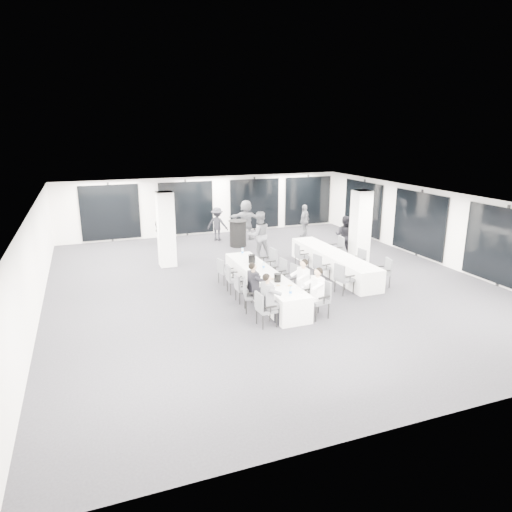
# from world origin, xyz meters

# --- Properties ---
(room) EXTENTS (14.04, 16.04, 2.84)m
(room) POSITION_xyz_m (0.89, 1.11, 1.39)
(room) COLOR #232328
(room) RESTS_ON ground
(column_left) EXTENTS (0.60, 0.60, 2.80)m
(column_left) POSITION_xyz_m (-2.80, 3.20, 1.40)
(column_left) COLOR white
(column_left) RESTS_ON floor
(column_right) EXTENTS (0.60, 0.60, 2.80)m
(column_right) POSITION_xyz_m (4.20, 1.00, 1.40)
(column_right) COLOR white
(column_right) RESTS_ON floor
(banquet_table_main) EXTENTS (0.90, 5.00, 0.75)m
(banquet_table_main) POSITION_xyz_m (-0.59, -1.08, 0.38)
(banquet_table_main) COLOR silver
(banquet_table_main) RESTS_ON floor
(banquet_table_side) EXTENTS (0.90, 5.00, 0.75)m
(banquet_table_side) POSITION_xyz_m (2.61, 0.21, 0.38)
(banquet_table_side) COLOR silver
(banquet_table_side) RESTS_ON floor
(cocktail_table) EXTENTS (0.83, 0.83, 1.15)m
(cocktail_table) POSITION_xyz_m (0.63, 5.06, 0.58)
(cocktail_table) COLOR black
(cocktail_table) RESTS_ON floor
(chair_main_left_near) EXTENTS (0.50, 0.55, 0.94)m
(chair_main_left_near) POSITION_xyz_m (-1.43, -3.23, 0.53)
(chair_main_left_near) COLOR #494B50
(chair_main_left_near) RESTS_ON floor
(chair_main_left_second) EXTENTS (0.59, 0.62, 0.96)m
(chair_main_left_second) POSITION_xyz_m (-1.43, -2.15, 0.55)
(chair_main_left_second) COLOR #494B50
(chair_main_left_second) RESTS_ON floor
(chair_main_left_mid) EXTENTS (0.44, 0.50, 0.87)m
(chair_main_left_mid) POSITION_xyz_m (-1.42, -1.37, 0.50)
(chair_main_left_mid) COLOR #494B50
(chair_main_left_mid) RESTS_ON floor
(chair_main_left_fourth) EXTENTS (0.48, 0.53, 0.91)m
(chair_main_left_fourth) POSITION_xyz_m (-1.42, -0.53, 0.52)
(chair_main_left_fourth) COLOR #494B50
(chair_main_left_fourth) RESTS_ON floor
(chair_main_left_far) EXTENTS (0.52, 0.55, 0.87)m
(chair_main_left_far) POSITION_xyz_m (-1.42, 0.39, 0.50)
(chair_main_left_far) COLOR #494B50
(chair_main_left_far) RESTS_ON floor
(chair_main_right_near) EXTENTS (0.61, 0.65, 1.04)m
(chair_main_right_near) POSITION_xyz_m (0.24, -3.20, 0.59)
(chair_main_right_near) COLOR #494B50
(chair_main_right_near) RESTS_ON floor
(chair_main_right_second) EXTENTS (0.56, 0.59, 0.93)m
(chair_main_right_second) POSITION_xyz_m (0.23, -2.34, 0.53)
(chair_main_right_second) COLOR #494B50
(chair_main_right_second) RESTS_ON floor
(chair_main_right_mid) EXTENTS (0.59, 0.62, 0.97)m
(chair_main_right_mid) POSITION_xyz_m (0.24, -1.38, 0.55)
(chair_main_right_mid) COLOR #494B50
(chair_main_right_mid) RESTS_ON floor
(chair_main_right_fourth) EXTENTS (0.51, 0.55, 0.91)m
(chair_main_right_fourth) POSITION_xyz_m (0.23, -0.47, 0.52)
(chair_main_right_fourth) COLOR #494B50
(chair_main_right_fourth) RESTS_ON floor
(chair_main_right_far) EXTENTS (0.55, 0.61, 1.04)m
(chair_main_right_far) POSITION_xyz_m (0.25, 0.46, 0.59)
(chair_main_right_far) COLOR #494B50
(chair_main_right_far) RESTS_ON floor
(chair_side_left_near) EXTENTS (0.56, 0.60, 0.97)m
(chair_side_left_near) POSITION_xyz_m (1.78, -1.82, 0.55)
(chair_side_left_near) COLOR #494B50
(chair_side_left_near) RESTS_ON floor
(chair_side_left_mid) EXTENTS (0.52, 0.56, 0.90)m
(chair_side_left_mid) POSITION_xyz_m (1.78, -0.36, 0.51)
(chair_side_left_mid) COLOR #494B50
(chair_side_left_mid) RESTS_ON floor
(chair_side_left_far) EXTENTS (0.49, 0.53, 0.89)m
(chair_side_left_far) POSITION_xyz_m (1.78, 1.18, 0.51)
(chair_side_left_far) COLOR #494B50
(chair_side_left_far) RESTS_ON floor
(chair_side_right_near) EXTENTS (0.56, 0.59, 0.94)m
(chair_side_right_near) POSITION_xyz_m (3.44, -1.68, 0.54)
(chair_side_right_near) COLOR #494B50
(chair_side_right_near) RESTS_ON floor
(chair_side_right_mid) EXTENTS (0.49, 0.53, 0.88)m
(chair_side_right_mid) POSITION_xyz_m (3.44, -0.18, 0.50)
(chair_side_right_mid) COLOR #494B50
(chair_side_right_mid) RESTS_ON floor
(chair_side_right_far) EXTENTS (0.58, 0.62, 1.01)m
(chair_side_right_far) POSITION_xyz_m (3.45, 1.33, 0.58)
(chair_side_right_far) COLOR #494B50
(chair_side_right_far) RESTS_ON floor
(seated_guest_a) EXTENTS (0.50, 0.38, 1.44)m
(seated_guest_a) POSITION_xyz_m (-1.26, -3.22, 0.81)
(seated_guest_a) COLOR slate
(seated_guest_a) RESTS_ON floor
(seated_guest_b) EXTENTS (0.50, 0.38, 1.44)m
(seated_guest_b) POSITION_xyz_m (-1.26, -2.17, 0.81)
(seated_guest_b) COLOR black
(seated_guest_b) RESTS_ON floor
(seated_guest_c) EXTENTS (0.50, 0.38, 1.44)m
(seated_guest_c) POSITION_xyz_m (0.07, -3.22, 0.81)
(seated_guest_c) COLOR white
(seated_guest_c) RESTS_ON floor
(seated_guest_d) EXTENTS (0.50, 0.38, 1.44)m
(seated_guest_d) POSITION_xyz_m (0.07, -2.35, 0.81)
(seated_guest_d) COLOR white
(seated_guest_d) RESTS_ON floor
(standing_guest_b) EXTENTS (1.07, 0.68, 2.15)m
(standing_guest_b) POSITION_xyz_m (0.81, 2.92, 1.08)
(standing_guest_b) COLOR slate
(standing_guest_b) RESTS_ON floor
(standing_guest_c) EXTENTS (1.25, 1.14, 1.75)m
(standing_guest_c) POSITION_xyz_m (0.10, 6.44, 0.87)
(standing_guest_c) COLOR black
(standing_guest_c) RESTS_ON floor
(standing_guest_d) EXTENTS (1.16, 1.10, 1.75)m
(standing_guest_d) POSITION_xyz_m (4.22, 5.72, 0.88)
(standing_guest_d) COLOR slate
(standing_guest_d) RESTS_ON floor
(standing_guest_e) EXTENTS (0.81, 1.13, 2.15)m
(standing_guest_e) POSITION_xyz_m (5.71, 3.60, 1.07)
(standing_guest_e) COLOR slate
(standing_guest_e) RESTS_ON floor
(standing_guest_f) EXTENTS (2.02, 1.66, 2.10)m
(standing_guest_f) POSITION_xyz_m (1.42, 6.18, 1.05)
(standing_guest_f) COLOR slate
(standing_guest_f) RESTS_ON floor
(standing_guest_g) EXTENTS (0.89, 0.84, 1.92)m
(standing_guest_g) POSITION_xyz_m (-2.40, 6.79, 0.96)
(standing_guest_g) COLOR black
(standing_guest_g) RESTS_ON floor
(standing_guest_h) EXTENTS (1.01, 1.05, 1.89)m
(standing_guest_h) POSITION_xyz_m (4.18, 2.04, 0.94)
(standing_guest_h) COLOR black
(standing_guest_h) RESTS_ON floor
(ice_bucket_near) EXTENTS (0.21, 0.21, 0.24)m
(ice_bucket_near) POSITION_xyz_m (-0.54, -2.06, 0.87)
(ice_bucket_near) COLOR black
(ice_bucket_near) RESTS_ON banquet_table_main
(ice_bucket_far) EXTENTS (0.24, 0.24, 0.27)m
(ice_bucket_far) POSITION_xyz_m (-0.56, 0.03, 0.88)
(ice_bucket_far) COLOR black
(ice_bucket_far) RESTS_ON banquet_table_main
(water_bottle_a) EXTENTS (0.08, 0.08, 0.24)m
(water_bottle_a) POSITION_xyz_m (-0.66, -3.21, 0.87)
(water_bottle_a) COLOR silver
(water_bottle_a) RESTS_ON banquet_table_main
(water_bottle_b) EXTENTS (0.07, 0.07, 0.23)m
(water_bottle_b) POSITION_xyz_m (-0.47, -0.81, 0.87)
(water_bottle_b) COLOR silver
(water_bottle_b) RESTS_ON banquet_table_main
(water_bottle_c) EXTENTS (0.08, 0.08, 0.24)m
(water_bottle_c) POSITION_xyz_m (-0.53, 1.07, 0.87)
(water_bottle_c) COLOR silver
(water_bottle_c) RESTS_ON banquet_table_main
(plate_a) EXTENTS (0.18, 0.18, 0.03)m
(plate_a) POSITION_xyz_m (-0.66, -2.39, 0.76)
(plate_a) COLOR white
(plate_a) RESTS_ON banquet_table_main
(plate_b) EXTENTS (0.21, 0.21, 0.03)m
(plate_b) POSITION_xyz_m (-0.36, -2.53, 0.76)
(plate_b) COLOR white
(plate_b) RESTS_ON banquet_table_main
(plate_c) EXTENTS (0.18, 0.18, 0.03)m
(plate_c) POSITION_xyz_m (-0.58, -1.80, 0.76)
(plate_c) COLOR white
(plate_c) RESTS_ON banquet_table_main
(wine_glass) EXTENTS (0.08, 0.08, 0.22)m
(wine_glass) POSITION_xyz_m (-0.31, -3.18, 0.91)
(wine_glass) COLOR silver
(wine_glass) RESTS_ON banquet_table_main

